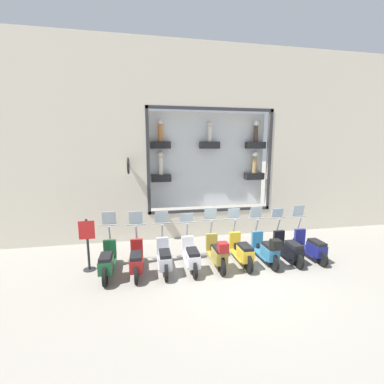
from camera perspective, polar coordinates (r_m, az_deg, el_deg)
name	(u,v)px	position (r m, az deg, el deg)	size (l,w,h in m)	color
ground_plane	(241,275)	(7.94, 10.73, -17.59)	(120.00, 120.00, 0.00)	gray
building_facade	(210,143)	(10.49, 4.11, 10.80)	(1.23, 36.00, 7.55)	beige
scooter_navy_0	(311,246)	(9.50, 24.92, -10.90)	(1.79, 0.61, 1.64)	black
scooter_black_1	(289,248)	(9.07, 20.70, -11.65)	(1.79, 0.61, 1.56)	black
scooter_teal_2	(267,249)	(8.63, 16.24, -12.10)	(1.80, 0.60, 1.65)	black
scooter_yellow_3	(242,251)	(8.38, 10.97, -12.76)	(1.81, 0.60, 1.63)	black
scooter_olive_4	(217,252)	(8.06, 5.65, -13.19)	(1.81, 0.60, 1.70)	black
scooter_white_5	(191,256)	(7.96, -0.21, -14.01)	(1.79, 0.60, 1.55)	black
scooter_silver_6	(164,258)	(7.86, -6.18, -14.29)	(1.80, 0.61, 1.64)	black
scooter_red_7	(136,260)	(7.85, -12.25, -14.48)	(1.80, 0.61, 1.69)	black
scooter_green_8	(107,261)	(7.92, -18.28, -14.40)	(1.81, 0.60, 1.71)	black
shop_sign_post	(88,243)	(8.33, -22.17, -10.49)	(0.36, 0.45, 1.58)	#232326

